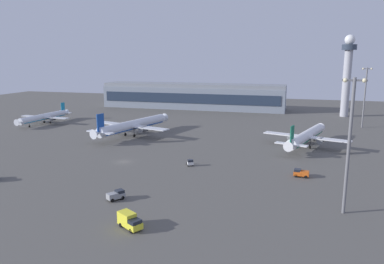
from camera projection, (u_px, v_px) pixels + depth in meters
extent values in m
plane|color=#56544F|center=(123.00, 162.00, 118.87)|extent=(416.00, 416.00, 0.00)
cube|color=gray|center=(193.00, 98.00, 244.88)|extent=(120.58, 22.00, 14.00)
cube|color=#263347|center=(188.00, 98.00, 234.18)|extent=(115.76, 0.40, 6.16)
cube|color=gray|center=(193.00, 85.00, 243.25)|extent=(120.58, 19.80, 2.40)
cylinder|color=#A8A8B2|center=(346.00, 84.00, 207.43)|extent=(4.40, 4.40, 37.46)
cylinder|color=#2D3847|center=(349.00, 47.00, 203.41)|extent=(8.00, 8.00, 3.00)
sphere|color=silver|center=(350.00, 40.00, 202.62)|extent=(5.60, 5.60, 5.60)
cylinder|color=white|center=(306.00, 136.00, 138.81)|extent=(14.57, 35.84, 3.84)
cone|color=white|center=(320.00, 128.00, 154.70)|extent=(4.21, 3.41, 3.65)
cone|color=white|center=(289.00, 146.00, 122.76)|extent=(4.14, 3.73, 3.45)
cube|color=white|center=(306.00, 137.00, 138.02)|extent=(32.05, 13.55, 0.35)
cube|color=white|center=(291.00, 144.00, 124.29)|extent=(11.33, 5.64, 0.35)
cube|color=#146B4C|center=(292.00, 135.00, 123.92)|extent=(1.26, 3.17, 6.57)
cylinder|color=slate|center=(291.00, 137.00, 141.15)|extent=(3.21, 4.14, 2.22)
cylinder|color=slate|center=(321.00, 140.00, 135.17)|extent=(3.21, 4.14, 2.22)
cube|color=#146B4C|center=(306.00, 138.00, 139.02)|extent=(13.33, 32.95, 0.36)
cylinder|color=#333338|center=(315.00, 135.00, 148.70)|extent=(0.28, 0.28, 3.59)
cylinder|color=black|center=(314.00, 139.00, 149.05)|extent=(0.72, 1.18, 1.11)
cylinder|color=#333338|center=(298.00, 141.00, 138.29)|extent=(0.28, 0.28, 3.59)
cylinder|color=black|center=(298.00, 146.00, 138.65)|extent=(0.72, 1.18, 1.11)
cylinder|color=#333338|center=(310.00, 142.00, 135.90)|extent=(0.28, 0.28, 3.59)
cylinder|color=black|center=(310.00, 147.00, 136.26)|extent=(0.72, 1.18, 1.11)
cylinder|color=silver|center=(134.00, 125.00, 158.53)|extent=(15.04, 40.44, 4.30)
cone|color=silver|center=(163.00, 118.00, 176.73)|extent=(4.67, 3.71, 4.09)
cone|color=silver|center=(96.00, 134.00, 140.14)|extent=(4.58, 4.09, 3.87)
cube|color=silver|center=(132.00, 126.00, 157.63)|extent=(36.14, 14.05, 0.40)
cube|color=silver|center=(100.00, 132.00, 141.89)|extent=(12.73, 5.95, 0.40)
cube|color=#19479E|center=(100.00, 123.00, 141.49)|extent=(1.30, 3.58, 7.36)
cylinder|color=slate|center=(121.00, 126.00, 160.96)|extent=(3.49, 4.60, 2.49)
cylinder|color=slate|center=(143.00, 129.00, 154.61)|extent=(3.49, 4.60, 2.49)
cube|color=#19479E|center=(134.00, 128.00, 158.77)|extent=(13.75, 37.18, 0.41)
cylinder|color=#333338|center=(152.00, 125.00, 169.85)|extent=(0.32, 0.32, 4.02)
cylinder|color=black|center=(152.00, 129.00, 170.25)|extent=(0.77, 1.32, 1.25)
cylinder|color=#333338|center=(125.00, 130.00, 157.83)|extent=(0.32, 0.32, 4.02)
cylinder|color=black|center=(125.00, 135.00, 158.23)|extent=(0.77, 1.32, 1.25)
cylinder|color=#333338|center=(134.00, 131.00, 155.29)|extent=(0.32, 0.32, 4.02)
cylinder|color=black|center=(134.00, 136.00, 155.69)|extent=(0.77, 1.32, 1.25)
cylinder|color=silver|center=(44.00, 117.00, 186.62)|extent=(5.53, 31.58, 3.32)
cone|color=silver|center=(18.00, 122.00, 171.17)|extent=(3.29, 2.31, 3.15)
cone|color=silver|center=(66.00, 112.00, 202.22)|extent=(3.15, 2.65, 2.99)
cube|color=silver|center=(45.00, 117.00, 187.46)|extent=(28.11, 5.46, 0.31)
cube|color=silver|center=(64.00, 112.00, 200.66)|extent=(9.73, 2.77, 0.31)
cube|color=#1984B2|center=(63.00, 108.00, 199.89)|extent=(0.46, 2.81, 5.67)
cylinder|color=slate|center=(53.00, 119.00, 185.98)|extent=(2.14, 3.27, 1.92)
cylinder|color=slate|center=(38.00, 118.00, 189.18)|extent=(2.14, 3.27, 1.92)
cube|color=#1984B2|center=(44.00, 119.00, 186.80)|extent=(5.02, 29.05, 0.31)
cylinder|color=#333338|center=(29.00, 123.00, 177.66)|extent=(0.24, 0.24, 3.10)
cylinder|color=black|center=(29.00, 126.00, 177.96)|extent=(0.42, 0.98, 0.96)
cylinder|color=#333338|center=(50.00, 119.00, 188.29)|extent=(0.24, 0.24, 3.10)
cylinder|color=black|center=(50.00, 122.00, 188.60)|extent=(0.42, 0.98, 0.96)
cylinder|color=#333338|center=(44.00, 119.00, 189.58)|extent=(0.24, 0.24, 3.10)
cylinder|color=black|center=(44.00, 122.00, 189.88)|extent=(0.42, 0.98, 0.96)
cube|color=white|center=(190.00, 163.00, 114.16)|extent=(2.33, 2.25, 0.90)
cube|color=#1E232D|center=(190.00, 161.00, 114.01)|extent=(2.12, 2.01, 0.70)
cylinder|color=black|center=(193.00, 165.00, 114.18)|extent=(0.68, 0.94, 0.90)
cylinder|color=black|center=(188.00, 165.00, 113.89)|extent=(0.68, 0.94, 0.90)
cylinder|color=black|center=(192.00, 163.00, 116.15)|extent=(0.68, 0.94, 0.90)
cylinder|color=black|center=(187.00, 163.00, 115.86)|extent=(0.68, 0.94, 0.90)
cube|color=gray|center=(120.00, 195.00, 87.50)|extent=(2.85, 2.87, 1.10)
cube|color=#1E232D|center=(120.00, 191.00, 87.32)|extent=(2.57, 2.57, 0.70)
cube|color=gray|center=(112.00, 196.00, 86.31)|extent=(2.95, 3.07, 1.40)
cylinder|color=black|center=(119.00, 196.00, 88.44)|extent=(0.77, 0.91, 0.90)
cylinder|color=black|center=(123.00, 198.00, 87.14)|extent=(0.77, 0.91, 0.90)
cylinder|color=black|center=(109.00, 198.00, 86.79)|extent=(0.77, 0.91, 0.90)
cylinder|color=black|center=(112.00, 200.00, 85.49)|extent=(0.77, 0.91, 0.90)
cube|color=#D85919|center=(298.00, 173.00, 103.93)|extent=(2.29, 2.20, 1.10)
cube|color=#1E232D|center=(298.00, 170.00, 103.75)|extent=(2.02, 2.02, 0.70)
cube|color=#D85919|center=(304.00, 173.00, 103.22)|extent=(2.58, 2.15, 1.40)
cylinder|color=black|center=(296.00, 176.00, 103.37)|extent=(0.93, 0.39, 0.90)
cylinder|color=black|center=(297.00, 174.00, 104.92)|extent=(0.93, 0.39, 0.90)
cylinder|color=black|center=(306.00, 177.00, 102.40)|extent=(0.93, 0.39, 0.90)
cylinder|color=black|center=(306.00, 175.00, 103.95)|extent=(0.93, 0.39, 0.90)
cube|color=yellow|center=(134.00, 226.00, 71.34)|extent=(3.58, 3.46, 1.20)
cube|color=#1E232D|center=(134.00, 221.00, 71.15)|extent=(3.20, 3.13, 0.70)
cube|color=yellow|center=(127.00, 218.00, 72.95)|extent=(4.27, 3.80, 2.60)
cylinder|color=black|center=(140.00, 227.00, 71.90)|extent=(0.93, 0.71, 0.90)
cylinder|color=black|center=(131.00, 231.00, 70.47)|extent=(0.93, 0.71, 0.90)
cylinder|color=black|center=(130.00, 222.00, 74.39)|extent=(0.93, 0.71, 0.90)
cylinder|color=black|center=(121.00, 225.00, 72.96)|extent=(0.93, 0.71, 0.90)
cylinder|color=slate|center=(364.00, 98.00, 174.42)|extent=(0.70, 0.70, 28.72)
cube|color=slate|center=(367.00, 69.00, 171.69)|extent=(4.80, 0.40, 0.40)
sphere|color=#F9EAB2|center=(363.00, 69.00, 172.17)|extent=(0.90, 0.90, 0.90)
sphere|color=#F9EAB2|center=(371.00, 69.00, 171.21)|extent=(0.90, 0.90, 0.90)
cylinder|color=slate|center=(349.00, 148.00, 76.79)|extent=(0.70, 0.70, 29.26)
cube|color=slate|center=(355.00, 80.00, 74.01)|extent=(4.80, 0.40, 0.40)
sphere|color=#F9EAB2|center=(345.00, 80.00, 74.49)|extent=(0.90, 0.90, 0.90)
sphere|color=#F9EAB2|center=(364.00, 80.00, 73.53)|extent=(0.90, 0.90, 0.90)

